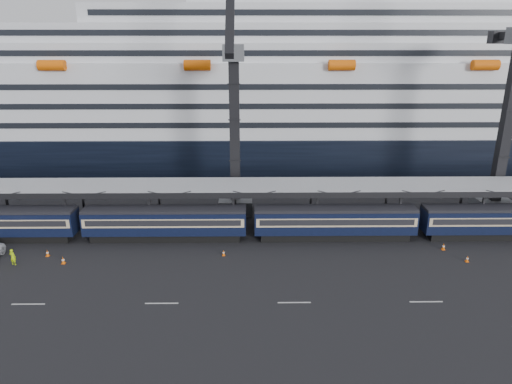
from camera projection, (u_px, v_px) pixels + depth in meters
ground at (431, 280)px, 45.20m from camera, size 260.00×260.00×0.00m
train at (363, 221)px, 53.92m from camera, size 133.05×3.00×4.05m
canopy at (394, 186)px, 56.77m from camera, size 130.00×6.25×5.53m
cruise_ship at (341, 97)px, 84.79m from camera, size 214.09×28.84×34.00m
crane_dark_near at (235, 126)px, 58.77m from camera, size 4.50×17.75×35.08m
crane_dark_mid at (510, 116)px, 57.73m from camera, size 4.50×18.24×39.64m
worker at (13, 257)px, 47.88m from camera, size 0.74×0.57×1.80m
traffic_cone_a at (47, 253)px, 49.95m from camera, size 0.39×0.39×0.78m
traffic_cone_b at (63, 260)px, 48.29m from camera, size 0.41×0.41×0.82m
traffic_cone_c at (224, 253)px, 50.09m from camera, size 0.34×0.34×0.67m
traffic_cone_d at (444, 246)px, 51.48m from camera, size 0.40×0.40×0.80m
traffic_cone_e at (467, 259)px, 48.70m from camera, size 0.36×0.36×0.72m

